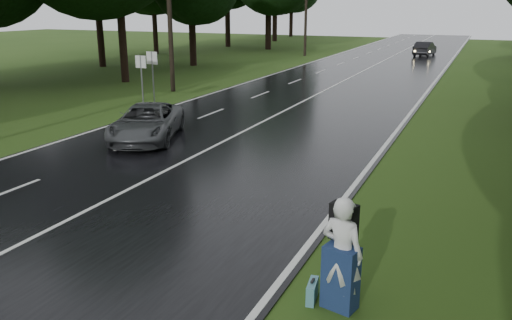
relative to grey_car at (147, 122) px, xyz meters
The scene contains 14 objects.
ground 9.13m from the grey_car, 71.51° to the right, with size 160.00×160.00×0.00m, color #2D4915.
road 11.75m from the grey_car, 75.74° to the left, with size 12.00×140.00×0.04m, color black.
lane_center 11.74m from the grey_car, 75.74° to the left, with size 0.12×140.00×0.01m, color silver.
grey_car is the anchor object (origin of this frame).
far_car 40.75m from the grey_car, 81.85° to the left, with size 1.52×4.35×1.43m, color black.
hitchhiker 12.95m from the grey_car, 39.91° to the right, with size 0.85×0.80×2.07m.
suitcase 12.58m from the grey_car, 41.38° to the right, with size 0.15×0.51×0.36m, color teal.
utility_pole_mid 11.99m from the grey_car, 117.97° to the left, with size 1.80×0.28×10.19m, color black, non-canonical shape.
utility_pole_far 36.06m from the grey_car, 98.95° to the left, with size 1.80×0.28×10.39m, color black, non-canonical shape.
road_sign_a 7.19m from the grey_car, 127.03° to the left, with size 0.63×0.10×2.62m, color white, non-canonical shape.
road_sign_b 8.01m from the grey_car, 122.73° to the left, with size 0.66×0.10×2.74m, color white, non-canonical shape.
tree_left_d 16.68m from the grey_car, 130.45° to the left, with size 10.57×10.57×16.51m, color black, non-canonical shape.
tree_left_e 26.00m from the grey_car, 116.62° to the left, with size 8.16×8.16×12.75m, color black, non-canonical shape.
tree_left_f 43.39m from the grey_car, 106.39° to the left, with size 9.69×9.69×15.13m, color black, non-canonical shape.
Camera 1 is at (8.92, -7.52, 5.08)m, focal length 36.19 mm.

